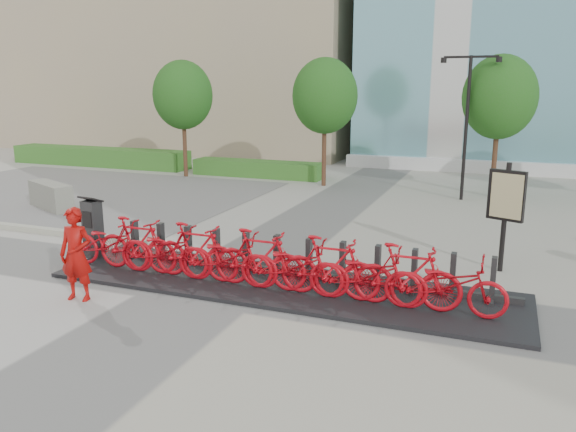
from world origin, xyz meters
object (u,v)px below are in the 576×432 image
(bike_0, at_px, (110,244))
(kiosk, at_px, (93,228))
(jersey_barrier, at_px, (51,196))
(map_sign, at_px, (506,200))
(worker_red, at_px, (76,254))

(bike_0, relative_size, kiosk, 1.38)
(kiosk, bearing_deg, jersey_barrier, 147.41)
(map_sign, bearing_deg, bike_0, -137.41)
(worker_red, relative_size, map_sign, 0.74)
(jersey_barrier, distance_m, map_sign, 14.16)
(bike_0, distance_m, jersey_barrier, 7.51)
(bike_0, height_order, kiosk, kiosk)
(kiosk, xyz_separation_m, map_sign, (8.87, 2.59, 0.81))
(kiosk, height_order, worker_red, worker_red)
(bike_0, distance_m, worker_red, 1.76)
(worker_red, bearing_deg, jersey_barrier, 127.87)
(bike_0, bearing_deg, kiosk, 60.97)
(worker_red, relative_size, jersey_barrier, 0.80)
(map_sign, bearing_deg, kiosk, -141.92)
(jersey_barrier, xyz_separation_m, map_sign, (14.03, -1.48, 1.16))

